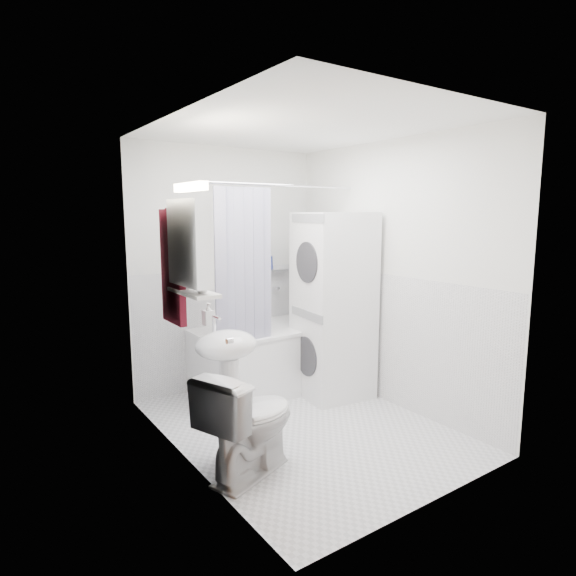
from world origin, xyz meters
TOP-DOWN VIEW (x-y plane):
  - floor at (0.00, 0.00)m, footprint 2.60×2.60m
  - room_walls at (0.00, 0.00)m, footprint 2.60×2.60m
  - wainscot at (0.00, 0.29)m, footprint 1.98×2.58m
  - door at (-0.95, -0.55)m, footprint 0.05×2.00m
  - bathtub at (0.35, 0.92)m, footprint 1.68×0.79m
  - tub_spout at (0.55, 1.25)m, footprint 0.04×0.12m
  - curtain_rod at (0.35, 0.58)m, footprint 1.86×0.02m
  - shower_curtain at (-0.20, 0.58)m, footprint 0.55×0.02m
  - sink at (-0.75, -0.13)m, footprint 0.44×0.37m
  - medicine_cabinet at (-0.90, 0.10)m, footprint 0.13×0.50m
  - shelf at (-0.89, 0.10)m, footprint 0.18×0.54m
  - shower_caddy at (0.60, 1.24)m, footprint 0.22×0.06m
  - towel at (-0.94, 0.35)m, footprint 0.07×0.36m
  - washer_dryer at (0.68, 0.44)m, footprint 0.70×0.69m
  - toilet at (-0.72, -0.38)m, footprint 0.85×0.66m
  - soap_pump at (-0.71, 0.25)m, footprint 0.08×0.17m
  - shelf_bottle at (-0.89, -0.05)m, footprint 0.07×0.18m
  - shelf_cup at (-0.89, 0.22)m, footprint 0.10×0.09m
  - shampoo_a at (0.35, 1.24)m, footprint 0.13×0.17m
  - shampoo_b at (0.47, 1.24)m, footprint 0.08×0.21m

SIDE VIEW (x-z plane):
  - floor at x=0.00m, z-range 0.00..0.00m
  - bathtub at x=0.35m, z-range 0.03..0.67m
  - toilet at x=-0.72m, z-range 0.00..0.73m
  - wainscot at x=0.00m, z-range -0.69..1.89m
  - sink at x=-0.75m, z-range 0.18..1.22m
  - washer_dryer at x=0.68m, z-range 0.00..1.76m
  - soap_pump at x=-0.71m, z-range 0.91..0.99m
  - tub_spout at x=0.55m, z-range 0.94..0.98m
  - door at x=-0.95m, z-range 0.00..2.00m
  - shower_caddy at x=0.60m, z-range 1.14..1.16m
  - shelf at x=-0.89m, z-range 1.19..1.21m
  - shampoo_b at x=0.47m, z-range 1.16..1.24m
  - shampoo_a at x=0.35m, z-range 1.16..1.29m
  - shelf_bottle at x=-0.89m, z-range 1.21..1.28m
  - shower_curtain at x=-0.20m, z-range 0.52..1.98m
  - shelf_cup at x=-0.89m, z-range 1.21..1.31m
  - towel at x=-0.94m, z-range 0.95..1.81m
  - room_walls at x=0.00m, z-range 0.19..2.79m
  - medicine_cabinet at x=-0.90m, z-range 1.21..1.92m
  - curtain_rod at x=0.35m, z-range 1.99..2.01m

